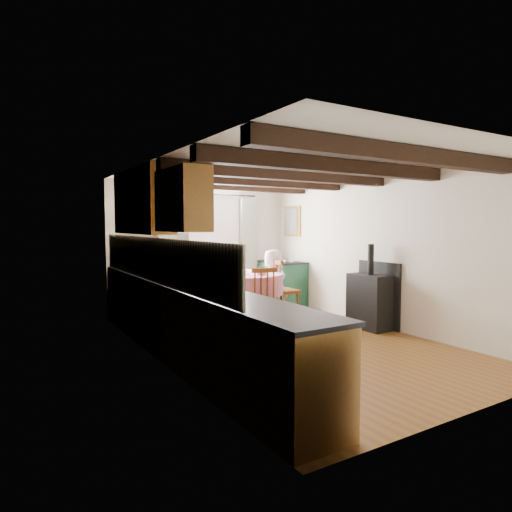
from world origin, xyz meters
TOP-DOWN VIEW (x-y plane):
  - floor at (0.00, 0.00)m, footprint 3.60×5.50m
  - ceiling at (0.00, 0.00)m, footprint 3.60×5.50m
  - wall_back at (0.00, 2.75)m, footprint 3.60×0.00m
  - wall_front at (0.00, -2.75)m, footprint 3.60×0.00m
  - wall_left at (-1.80, 0.00)m, footprint 0.00×5.50m
  - wall_right at (1.80, 0.00)m, footprint 0.00×5.50m
  - beam_a at (0.00, -2.00)m, footprint 3.60×0.16m
  - beam_b at (0.00, -1.00)m, footprint 3.60×0.16m
  - beam_c at (0.00, 0.00)m, footprint 3.60×0.16m
  - beam_d at (0.00, 1.00)m, footprint 3.60×0.16m
  - beam_e at (0.00, 2.00)m, footprint 3.60×0.16m
  - splash_left at (-1.78, 0.30)m, footprint 0.02×4.50m
  - splash_back at (-1.00, 2.73)m, footprint 1.40×0.02m
  - base_cabinet_left at (-1.50, 0.00)m, footprint 0.60×5.30m
  - base_cabinet_back at (-1.05, 2.45)m, footprint 1.30×0.60m
  - worktop_left at (-1.48, 0.00)m, footprint 0.64×5.30m
  - worktop_back at (-1.05, 2.43)m, footprint 1.30×0.64m
  - wall_cabinet_glass at (-1.63, 1.20)m, footprint 0.34×1.80m
  - wall_cabinet_solid at (-1.63, -0.30)m, footprint 0.34×0.90m
  - window_frame at (0.10, 2.73)m, footprint 1.34×0.03m
  - window_pane at (0.10, 2.74)m, footprint 1.20×0.01m
  - curtain_left at (-0.75, 2.65)m, footprint 0.35×0.10m
  - curtain_right at (0.95, 2.65)m, footprint 0.35×0.10m
  - curtain_rod at (0.10, 2.65)m, footprint 2.00×0.03m
  - wall_picture at (1.77, 2.30)m, footprint 0.04×0.50m
  - wall_plate at (1.05, 2.72)m, footprint 0.30×0.02m
  - rug at (0.06, 1.35)m, footprint 1.82×1.41m
  - dining_table at (0.06, 1.35)m, footprint 1.37×1.37m
  - chair_near at (0.02, 0.48)m, footprint 0.51×0.52m
  - chair_left at (-0.64, 1.41)m, footprint 0.56×0.55m
  - chair_right at (0.86, 1.29)m, footprint 0.47×0.45m
  - aga_range at (1.47, 2.26)m, footprint 0.65×1.00m
  - cast_iron_stove at (1.58, -0.04)m, footprint 0.40×0.66m
  - child_far at (-0.03, 1.97)m, footprint 0.50×0.41m
  - child_right at (0.73, 1.42)m, footprint 0.43×0.62m
  - bowl_a at (0.23, 1.01)m, footprint 0.28×0.28m
  - bowl_b at (0.05, 1.34)m, footprint 0.22×0.22m
  - cup at (-0.05, 1.24)m, footprint 0.13×0.13m
  - canister_tall at (-1.41, 2.50)m, footprint 0.16×0.16m
  - canister_wide at (-0.91, 2.48)m, footprint 0.19×0.19m

SIDE VIEW (x-z plane):
  - floor at x=0.00m, z-range 0.00..0.00m
  - rug at x=0.06m, z-range 0.00..0.01m
  - dining_table at x=0.06m, z-range 0.00..0.82m
  - base_cabinet_left at x=-1.50m, z-range 0.00..0.88m
  - base_cabinet_back at x=-1.05m, z-range 0.00..0.88m
  - aga_range at x=1.47m, z-range 0.00..0.92m
  - chair_near at x=0.02m, z-range 0.00..0.98m
  - chair_right at x=0.86m, z-range 0.00..1.04m
  - chair_left at x=-0.64m, z-range 0.00..1.05m
  - child_far at x=-0.03m, z-range 0.00..1.19m
  - child_right at x=0.73m, z-range 0.00..1.20m
  - cast_iron_stove at x=1.58m, z-range 0.00..1.33m
  - bowl_a at x=0.23m, z-range 0.82..0.87m
  - bowl_b at x=0.05m, z-range 0.82..0.88m
  - cup at x=-0.05m, z-range 0.82..0.92m
  - worktop_left at x=-1.48m, z-range 0.88..0.92m
  - worktop_back at x=-1.05m, z-range 0.88..0.92m
  - canister_wide at x=-0.91m, z-range 0.92..1.13m
  - canister_tall at x=-1.41m, z-range 0.92..1.19m
  - curtain_left at x=-0.75m, z-range 0.05..2.15m
  - curtain_right at x=0.95m, z-range 0.05..2.15m
  - wall_back at x=0.00m, z-range 0.00..2.40m
  - wall_front at x=0.00m, z-range 0.00..2.40m
  - wall_left at x=-1.80m, z-range 0.00..2.40m
  - wall_right at x=1.80m, z-range 0.00..2.40m
  - splash_left at x=-1.78m, z-range 0.92..1.48m
  - splash_back at x=-1.00m, z-range 0.92..1.48m
  - window_frame at x=0.10m, z-range 0.83..2.37m
  - window_pane at x=0.10m, z-range 0.90..2.30m
  - wall_picture at x=1.77m, z-range 1.40..2.00m
  - wall_plate at x=1.05m, z-range 1.55..1.85m
  - wall_cabinet_solid at x=-1.63m, z-range 1.55..2.25m
  - wall_cabinet_glass at x=-1.63m, z-range 1.50..2.40m
  - curtain_rod at x=0.10m, z-range 2.19..2.22m
  - beam_a at x=0.00m, z-range 2.23..2.39m
  - beam_b at x=0.00m, z-range 2.23..2.39m
  - beam_c at x=0.00m, z-range 2.23..2.39m
  - beam_d at x=0.00m, z-range 2.23..2.39m
  - beam_e at x=0.00m, z-range 2.23..2.39m
  - ceiling at x=0.00m, z-range 2.40..2.40m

